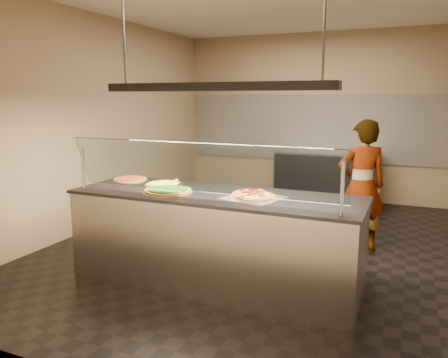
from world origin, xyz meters
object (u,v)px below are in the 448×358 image
at_px(pizza_tomato, 130,179).
at_px(worker, 361,186).
at_px(half_pizza_pepperoni, 244,194).
at_px(half_pizza_sausage, 264,196).
at_px(heat_lamp_housing, 215,87).
at_px(serving_counter, 215,239).
at_px(pizza_spatula, 176,182).
at_px(sneeze_guard, 199,169).
at_px(pizza_cheese, 164,184).
at_px(perforated_tray, 254,197).
at_px(pizza_spinach, 168,191).
at_px(prep_table, 326,178).

height_order(pizza_tomato, worker, worker).
relative_size(half_pizza_pepperoni, worker, 0.27).
xyz_separation_m(half_pizza_sausage, heat_lamp_housing, (-0.51, 0.05, 0.99)).
relative_size(serving_counter, pizza_spatula, 12.39).
bearing_deg(heat_lamp_housing, serving_counter, 90.00).
bearing_deg(pizza_spatula, half_pizza_sausage, -14.30).
bearing_deg(sneeze_guard, heat_lamp_housing, 90.00).
bearing_deg(serving_counter, sneeze_guard, -90.00).
height_order(pizza_cheese, heat_lamp_housing, heat_lamp_housing).
bearing_deg(worker, half_pizza_sausage, 43.00).
xyz_separation_m(perforated_tray, pizza_cheese, (-1.07, 0.18, 0.01)).
xyz_separation_m(sneeze_guard, perforated_tray, (0.42, 0.29, -0.29)).
height_order(half_pizza_pepperoni, pizza_spinach, half_pizza_pepperoni).
bearing_deg(perforated_tray, half_pizza_pepperoni, 178.65).
bearing_deg(heat_lamp_housing, sneeze_guard, -90.00).
height_order(half_pizza_pepperoni, worker, worker).
height_order(prep_table, heat_lamp_housing, heat_lamp_housing).
bearing_deg(pizza_spinach, perforated_tray, 5.81).
xyz_separation_m(sneeze_guard, heat_lamp_housing, (-0.00, 0.34, 0.72)).
bearing_deg(pizza_cheese, pizza_spinach, -51.90).
distance_m(pizza_spinach, pizza_cheese, 0.34).
height_order(serving_counter, worker, worker).
xyz_separation_m(pizza_spinach, prep_table, (0.84, 3.96, -0.48)).
bearing_deg(pizza_tomato, pizza_cheese, -13.14).
bearing_deg(pizza_tomato, perforated_tray, -10.66).
bearing_deg(pizza_tomato, half_pizza_sausage, -10.08).
relative_size(pizza_spinach, worker, 0.31).
height_order(pizza_cheese, pizza_tomato, same).
height_order(perforated_tray, pizza_spatula, pizza_spatula).
bearing_deg(perforated_tray, prep_table, 90.38).
height_order(sneeze_guard, pizza_spatula, sneeze_guard).
distance_m(pizza_tomato, prep_table, 3.92).
bearing_deg(pizza_spatula, worker, 38.06).
distance_m(pizza_spatula, worker, 2.25).
height_order(sneeze_guard, perforated_tray, sneeze_guard).
xyz_separation_m(perforated_tray, pizza_tomato, (-1.58, 0.30, 0.01)).
bearing_deg(serving_counter, heat_lamp_housing, -90.00).
height_order(half_pizza_pepperoni, half_pizza_sausage, half_pizza_pepperoni).
xyz_separation_m(pizza_tomato, worker, (2.38, 1.36, -0.14)).
distance_m(half_pizza_pepperoni, pizza_spinach, 0.77).
relative_size(pizza_cheese, pizza_spatula, 1.76).
distance_m(perforated_tray, pizza_cheese, 1.09).
bearing_deg(pizza_spatula, sneeze_guard, -45.49).
distance_m(sneeze_guard, pizza_spatula, 0.84).
bearing_deg(worker, pizza_spinach, 22.22).
bearing_deg(worker, pizza_spatula, 13.84).
xyz_separation_m(perforated_tray, pizza_spatula, (-0.97, 0.27, 0.02)).
height_order(half_pizza_sausage, prep_table, half_pizza_sausage).
distance_m(pizza_tomato, pizza_spatula, 0.61).
height_order(perforated_tray, pizza_cheese, pizza_cheese).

